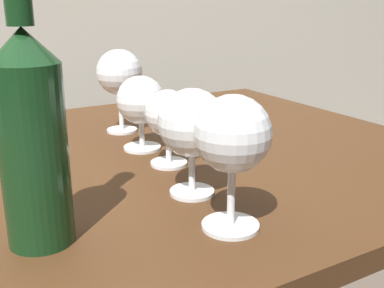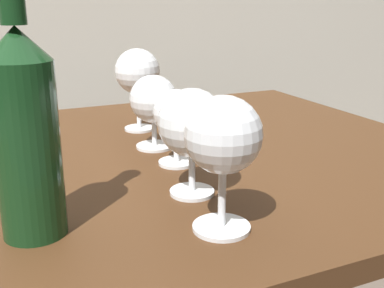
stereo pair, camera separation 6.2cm
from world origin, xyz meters
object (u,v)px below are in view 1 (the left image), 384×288
Objects in this scene: wine_glass_rose at (141,102)px; wine_glass_cabernet at (119,74)px; wine_glass_chardonnay at (192,124)px; wine_bottle at (32,134)px; wine_glass_white at (168,114)px; wine_glass_port at (233,138)px.

wine_glass_cabernet is (0.01, 0.12, 0.03)m from wine_glass_rose.
wine_bottle reaches higher than wine_glass_chardonnay.
wine_glass_white is 0.10m from wine_glass_rose.
wine_glass_cabernet is 0.44m from wine_bottle.
wine_bottle is (-0.24, -0.37, 0.01)m from wine_glass_cabernet.
wine_bottle is (-0.23, -0.24, 0.04)m from wine_glass_rose.
wine_glass_chardonnay is 1.12× the size of wine_glass_rose.
wine_glass_cabernet is (0.04, 0.34, 0.02)m from wine_glass_chardonnay.
wine_glass_white is 0.28m from wine_bottle.
wine_glass_port is 0.32m from wine_glass_rose.
wine_glass_port is 1.21× the size of wine_glass_rose.
wine_glass_port is at bearing -99.77° from wine_glass_white.
wine_glass_chardonnay is at bearing -96.35° from wine_glass_cabernet.
wine_glass_chardonnay is at bearing 8.01° from wine_bottle.
wine_glass_port reaches higher than wine_glass_chardonnay.
wine_glass_port is at bearing -96.34° from wine_glass_cabernet.
wine_glass_port is at bearing -96.52° from wine_glass_rose.
wine_glass_white is at bearing 32.32° from wine_bottle.
wine_glass_rose is at bearing 91.31° from wine_glass_white.
wine_glass_chardonnay is 0.12m from wine_glass_white.
wine_glass_chardonnay is at bearing -96.62° from wine_glass_rose.
wine_glass_white is 0.39× the size of wine_bottle.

